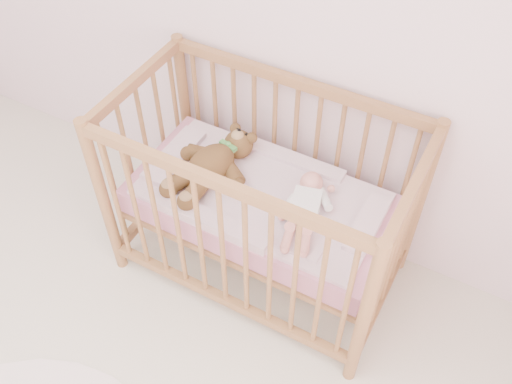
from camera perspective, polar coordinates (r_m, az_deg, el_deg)
The scene contains 5 objects.
crib at distance 2.67m, azimuth 0.51°, elevation -1.03°, with size 1.36×0.76×1.00m, color #9B6241, non-canonical shape.
mattress at distance 2.69m, azimuth 0.51°, elevation -1.25°, with size 1.22×0.62×0.13m, color pink.
blanket at distance 2.63m, azimuth 0.52°, elevation -0.17°, with size 1.10×0.58×0.06m, color pink, non-canonical shape.
baby at distance 2.50m, azimuth 4.98°, elevation -1.19°, with size 0.23×0.48×0.11m, color white, non-canonical shape.
teddy_bear at distance 2.65m, azimuth -4.53°, elevation 2.73°, with size 0.40×0.56×0.16m, color brown, non-canonical shape.
Camera 1 is at (1.17, 0.04, 2.51)m, focal length 40.00 mm.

